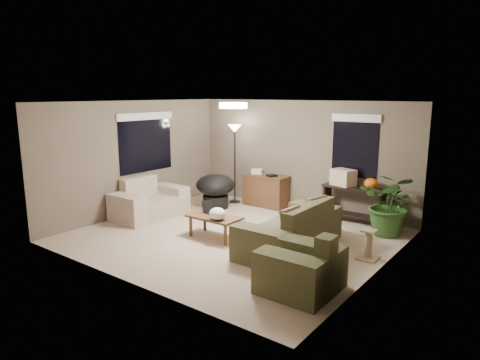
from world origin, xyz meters
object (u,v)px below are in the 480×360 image
Objects in this scene: floor_lamp at (235,138)px; houseplant at (391,211)px; main_sofa at (292,233)px; console_table at (353,201)px; cat_scratching_post at (368,247)px; papasan_chair at (215,188)px; armchair at (302,270)px; desk at (266,190)px; loveseat at (149,203)px; coffee_table at (214,219)px.

houseplant is (3.89, -0.21, -1.12)m from floor_lamp.
main_sofa reaches higher than console_table.
papasan_chair is at bearing 166.72° from cat_scratching_post.
armchair is 0.52× the size of floor_lamp.
papasan_chair is at bearing -135.24° from desk.
loveseat is 1.60× the size of armchair.
houseplant is at bearing -6.80° from desk.
console_table is 0.68× the size of floor_lamp.
floor_lamp reaches higher than main_sofa.
main_sofa is 2.18m from console_table.
loveseat is at bearing -157.44° from houseplant.
main_sofa is at bearing -122.09° from houseplant.
papasan_chair is 4.17m from cat_scratching_post.
cat_scratching_post is at bearing -85.38° from houseplant.
loveseat is 1.45× the size of desk.
loveseat is 4.38m from console_table.
desk is at bearing 129.94° from armchair.
desk is at bearing 44.76° from papasan_chair.
floor_lamp is (0.04, 0.69, 1.13)m from papasan_chair.
console_table is (2.18, 0.03, 0.06)m from desk.
desk is 0.91× the size of houseplant.
papasan_chair reaches higher than coffee_table.
armchair is 4.49m from desk.
coffee_table is (-1.46, -0.35, 0.06)m from main_sofa.
floor_lamp is (-0.81, -0.15, 1.22)m from desk.
armchair is 3.08m from houseplant.
floor_lamp is (-2.99, -0.19, 1.16)m from console_table.
houseplant is (0.90, -0.40, 0.04)m from console_table.
cat_scratching_post is (0.32, 1.64, -0.08)m from armchair.
cat_scratching_post is at bearing -22.33° from floor_lamp.
loveseat is 0.84× the size of floor_lamp.
loveseat reaches higher than papasan_chair.
cat_scratching_post reaches higher than coffee_table.
coffee_table is at bearing -123.42° from console_table.
papasan_chair is (-1.37, 1.64, 0.11)m from coffee_table.
main_sofa and loveseat have the same top height.
houseplant is (2.57, 2.12, 0.11)m from coffee_table.
console_table is 2.11m from cat_scratching_post.
main_sofa is 2.29× the size of papasan_chair.
armchair is at bearing -78.59° from console_table.
floor_lamp is at bearing 144.52° from main_sofa.
papasan_chair is at bearing 155.40° from main_sofa.
main_sofa is 2.91m from desk.
loveseat is 1.23× the size of console_table.
cat_scratching_post is (0.12, -1.43, -0.26)m from houseplant.
loveseat is at bearing -115.36° from papasan_chair.
loveseat is 1.60× the size of coffee_table.
main_sofa is at bearing -47.26° from desk.
armchair reaches higher than desk.
desk reaches higher than coffee_table.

